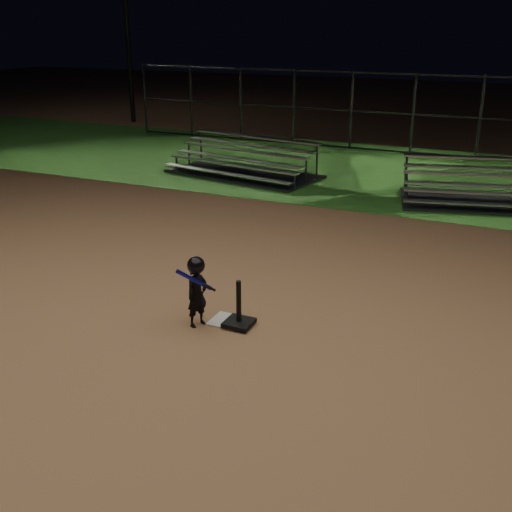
{
  "coord_description": "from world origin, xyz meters",
  "views": [
    {
      "loc": [
        3.6,
        -6.99,
        3.98
      ],
      "look_at": [
        0.0,
        1.0,
        0.65
      ],
      "focal_mm": 43.43,
      "sensor_mm": 36.0,
      "label": 1
    }
  ],
  "objects_px": {
    "batting_tee": "(239,317)",
    "bleacher_left": "(243,168)",
    "bleacher_right": "(491,196)",
    "home_plate": "(227,321)",
    "child_batter": "(197,289)"
  },
  "relations": [
    {
      "from": "batting_tee",
      "to": "bleacher_right",
      "type": "relative_size",
      "value": 0.15
    },
    {
      "from": "child_batter",
      "to": "bleacher_left",
      "type": "xyz_separation_m",
      "value": [
        -3.27,
        8.37,
        -0.34
      ]
    },
    {
      "from": "bleacher_left",
      "to": "home_plate",
      "type": "bearing_deg",
      "value": -56.16
    },
    {
      "from": "bleacher_right",
      "to": "home_plate",
      "type": "bearing_deg",
      "value": -123.76
    },
    {
      "from": "bleacher_right",
      "to": "child_batter",
      "type": "bearing_deg",
      "value": -125.18
    },
    {
      "from": "batting_tee",
      "to": "bleacher_left",
      "type": "xyz_separation_m",
      "value": [
        -3.81,
        8.17,
        0.07
      ]
    },
    {
      "from": "child_batter",
      "to": "bleacher_left",
      "type": "distance_m",
      "value": 8.99
    },
    {
      "from": "batting_tee",
      "to": "child_batter",
      "type": "distance_m",
      "value": 0.7
    },
    {
      "from": "home_plate",
      "to": "bleacher_right",
      "type": "distance_m",
      "value": 8.37
    },
    {
      "from": "home_plate",
      "to": "child_batter",
      "type": "height_order",
      "value": "child_batter"
    },
    {
      "from": "batting_tee",
      "to": "bleacher_left",
      "type": "relative_size",
      "value": 0.15
    },
    {
      "from": "home_plate",
      "to": "bleacher_left",
      "type": "xyz_separation_m",
      "value": [
        -3.59,
        8.11,
        0.19
      ]
    },
    {
      "from": "home_plate",
      "to": "child_batter",
      "type": "bearing_deg",
      "value": -141.74
    },
    {
      "from": "child_batter",
      "to": "bleacher_left",
      "type": "bearing_deg",
      "value": 43.27
    },
    {
      "from": "bleacher_right",
      "to": "bleacher_left",
      "type": "bearing_deg",
      "value": 164.12
    }
  ]
}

